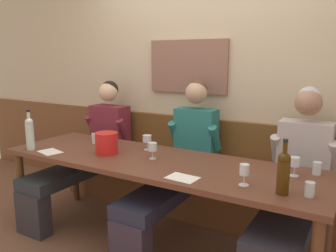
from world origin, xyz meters
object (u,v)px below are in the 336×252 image
object	(u,v)px
water_tumbler_right	(310,189)
person_right_seat	(296,181)
wine_glass_right_end	(147,139)
water_tumbler_left	(95,138)
wine_bottle_amber_mid	(30,133)
wine_bottle_clear_water	(284,171)
wine_glass_center_front	(244,171)
water_tumbler_center	(317,168)
wine_glass_near_bucket	(295,163)
wine_glass_mid_right	(153,147)
person_center_left_seat	(179,161)
person_center_right_seat	(89,147)
wall_bench	(193,186)
dining_table	(156,168)
ice_bucket	(107,143)

from	to	relation	value
water_tumbler_right	person_right_seat	bearing A→B (deg)	107.63
wine_glass_right_end	water_tumbler_left	bearing A→B (deg)	-174.50
person_right_seat	wine_bottle_amber_mid	size ratio (longest dim) A/B	3.65
wine_bottle_clear_water	water_tumbler_left	xyz separation A→B (m)	(-1.81, 0.37, -0.09)
wine_glass_center_front	water_tumbler_center	bearing A→B (deg)	50.69
wine_glass_near_bucket	wine_glass_center_front	distance (m)	0.42
wine_bottle_clear_water	water_tumbler_center	bearing A→B (deg)	74.81
wine_glass_right_end	wine_glass_mid_right	xyz separation A→B (m)	(0.19, -0.21, 0.00)
person_center_left_seat	wine_bottle_clear_water	xyz separation A→B (m)	(1.00, -0.54, 0.24)
person_center_left_seat	wine_bottle_clear_water	size ratio (longest dim) A/B	3.95
wine_bottle_clear_water	water_tumbler_right	distance (m)	0.18
person_center_left_seat	water_tumbler_left	xyz separation A→B (m)	(-0.81, -0.17, 0.14)
person_center_right_seat	wine_bottle_clear_water	bearing A→B (deg)	-14.86
wine_glass_center_front	person_center_left_seat	bearing A→B (deg)	145.59
wall_bench	wine_glass_center_front	distance (m)	1.30
wine_bottle_amber_mid	water_tumbler_left	xyz separation A→B (m)	(0.33, 0.47, -0.11)
wine_bottle_amber_mid	wine_glass_center_front	world-z (taller)	wine_bottle_amber_mid
dining_table	person_center_left_seat	distance (m)	0.33
wine_glass_right_end	wine_glass_center_front	size ratio (longest dim) A/B	0.94
wine_glass_near_bucket	wine_glass_center_front	bearing A→B (deg)	-125.25
wall_bench	person_center_left_seat	xyz separation A→B (m)	(0.03, -0.36, 0.36)
ice_bucket	water_tumbler_right	world-z (taller)	ice_bucket
water_tumbler_left	water_tumbler_center	world-z (taller)	water_tumbler_left
wine_glass_center_front	wine_glass_mid_right	size ratio (longest dim) A/B	1.05
wine_glass_right_end	water_tumbler_left	size ratio (longest dim) A/B	1.38
dining_table	wine_glass_right_end	xyz separation A→B (m)	(-0.23, 0.21, 0.17)
person_right_seat	water_tumbler_left	bearing A→B (deg)	-174.42
dining_table	person_right_seat	xyz separation A→B (m)	(1.01, 0.33, -0.03)
wine_glass_right_end	water_tumbler_center	distance (m)	1.39
wine_glass_right_end	wall_bench	bearing A→B (deg)	64.32
water_tumbler_left	wine_glass_near_bucket	bearing A→B (deg)	-0.18
ice_bucket	water_tumbler_left	distance (m)	0.40
dining_table	wine_glass_right_end	distance (m)	0.35
person_center_right_seat	wine_glass_mid_right	xyz separation A→B (m)	(0.99, -0.32, 0.21)
water_tumbler_right	wine_bottle_clear_water	bearing A→B (deg)	-163.90
person_right_seat	wine_glass_center_front	size ratio (longest dim) A/B	9.39
ice_bucket	wine_bottle_amber_mid	distance (m)	0.70
wall_bench	wine_bottle_clear_water	size ratio (longest dim) A/B	8.74
ice_bucket	wine_glass_mid_right	world-z (taller)	ice_bucket
wine_bottle_amber_mid	water_tumbler_left	world-z (taller)	wine_bottle_amber_mid
wine_glass_right_end	water_tumbler_center	world-z (taller)	wine_glass_right_end
wine_glass_right_end	wine_glass_mid_right	bearing A→B (deg)	-47.28
person_right_seat	wine_glass_mid_right	bearing A→B (deg)	-162.65
wine_bottle_amber_mid	water_tumbler_right	bearing A→B (deg)	3.41
person_center_right_seat	wine_glass_right_end	size ratio (longest dim) A/B	9.78
ice_bucket	water_tumbler_center	size ratio (longest dim) A/B	2.13
person_right_seat	wine_glass_center_front	world-z (taller)	person_right_seat
wine_glass_center_front	wine_glass_near_bucket	bearing A→B (deg)	54.75
wine_bottle_amber_mid	wine_glass_right_end	xyz separation A→B (m)	(0.88, 0.52, -0.06)
wine_glass_right_end	water_tumbler_left	world-z (taller)	wine_glass_right_end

